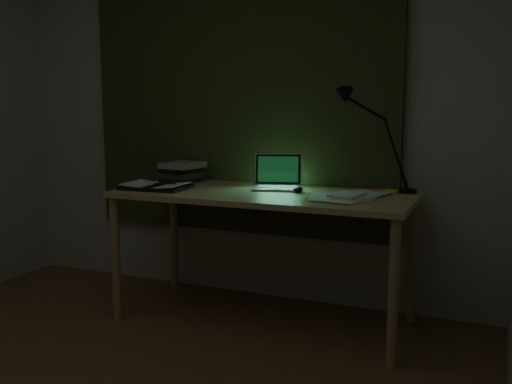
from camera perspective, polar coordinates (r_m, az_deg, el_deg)
wall_back at (r=3.93m, az=-1.59°, el=7.69°), size 3.50×0.00×2.50m
curtain at (r=3.90m, az=-1.85°, el=10.62°), size 2.20×0.06×2.00m
desk at (r=3.48m, az=0.78°, el=-6.55°), size 1.76×0.77×0.80m
laptop at (r=3.50m, az=2.11°, el=2.00°), size 0.38×0.41×0.21m
open_textbook at (r=3.58m, az=-9.95°, el=0.58°), size 0.41×0.31×0.03m
book_stack at (r=3.87m, az=-7.44°, el=2.00°), size 0.27×0.30×0.14m
loose_papers at (r=3.27m, az=8.29°, el=-0.25°), size 0.46×0.47×0.02m
mouse at (r=3.39m, az=4.20°, el=0.27°), size 0.08×0.10×0.03m
sticky_yellow at (r=3.46m, az=13.42°, el=0.07°), size 0.10×0.10×0.02m
sticky_pink at (r=3.47m, az=12.06°, el=0.12°), size 0.08×0.08×0.02m
desk_lamp at (r=3.46m, az=15.09°, el=4.72°), size 0.41×0.34×0.58m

